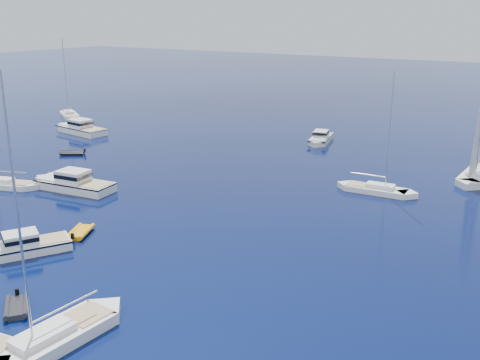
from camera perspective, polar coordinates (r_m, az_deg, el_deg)
The scene contains 13 objects.
ground at distance 40.03m, azimuth -17.91°, elevation -11.02°, with size 400.00×400.00×0.00m, color #08174F.
motor_cruiser_left at distance 47.31m, azimuth -21.35°, elevation -6.97°, with size 2.58×8.43×2.21m, color silver, non-canonical shape.
motor_cruiser_centre at distance 62.07m, azimuth -16.54°, elevation -0.92°, with size 3.14×10.27×2.70m, color white, non-canonical shape.
motor_cruiser_far_l at distance 90.67m, azimuth -15.85°, elevation 4.60°, with size 3.25×10.63×2.79m, color white, non-canonical shape.
motor_cruiser_horizon at distance 81.83m, azimuth 8.13°, elevation 3.81°, with size 2.51×8.20×2.15m, color silver, non-canonical shape.
sailboat_fore at distance 34.80m, azimuth -18.55°, elevation -15.56°, with size 2.84×10.91×16.04m, color white, non-canonical shape.
sailboat_mid_l at distance 65.35m, azimuth -22.77°, elevation -0.67°, with size 2.29×8.80×12.93m, color white, non-canonical shape.
sailboat_centre at distance 60.14m, azimuth 13.62°, elevation -1.25°, with size 2.31×8.88×13.05m, color white, non-canonical shape.
sailboat_sails_r at distance 68.58m, azimuth 22.84°, elevation 0.10°, with size 2.89×11.12×16.35m, color silver, non-canonical shape.
sailboat_far_l at distance 105.18m, azimuth -16.84°, elevation 6.13°, with size 2.50×9.63×14.15m, color white, non-canonical shape.
tender_yellow at distance 49.60m, azimuth -15.83°, elevation -5.32°, with size 1.80×3.21×0.95m, color orange, non-canonical shape.
tender_grey_near at distance 39.06m, azimuth -21.62°, elevation -12.14°, with size 1.71×3.00×0.95m, color black, non-canonical shape.
tender_grey_far at distance 77.23m, azimuth -16.58°, elevation 2.49°, with size 1.83×3.26×0.95m, color black, non-canonical shape.
Camera 1 is at (28.05, -22.08, 18.10)m, focal length 42.19 mm.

